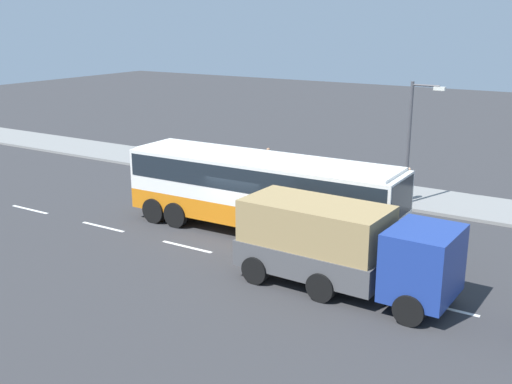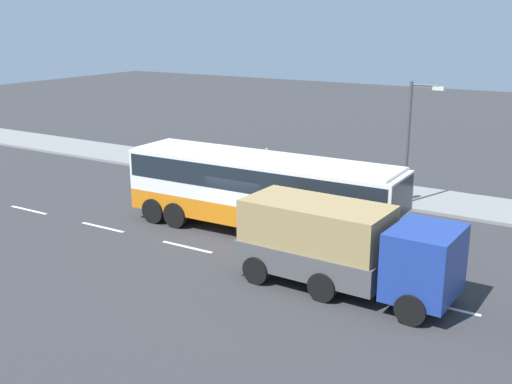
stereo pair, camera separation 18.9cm
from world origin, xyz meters
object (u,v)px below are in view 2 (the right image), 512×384
object	(u,v)px
coach_bus	(261,186)
street_lamp	(412,134)
pedestrian_at_crossing	(267,159)
cargo_truck	(344,245)
pedestrian_near_curb	(407,181)

from	to	relation	value
coach_bus	street_lamp	bearing A→B (deg)	58.83
pedestrian_at_crossing	street_lamp	distance (m)	9.10
cargo_truck	pedestrian_near_curb	bearing A→B (deg)	99.43
pedestrian_near_curb	pedestrian_at_crossing	distance (m)	8.37
coach_bus	cargo_truck	xyz separation A→B (m)	(5.19, -3.38, -0.48)
coach_bus	pedestrian_at_crossing	xyz separation A→B (m)	(-4.64, 8.29, -1.02)
street_lamp	pedestrian_at_crossing	bearing A→B (deg)	170.49
coach_bus	street_lamp	xyz separation A→B (m)	(3.99, 6.84, 1.46)
pedestrian_near_curb	street_lamp	world-z (taller)	street_lamp
pedestrian_near_curb	street_lamp	size ratio (longest dim) A/B	0.28
cargo_truck	street_lamp	bearing A→B (deg)	98.28
pedestrian_at_crossing	street_lamp	size ratio (longest dim) A/B	0.27
pedestrian_at_crossing	coach_bus	bearing A→B (deg)	-71.57
cargo_truck	pedestrian_near_curb	size ratio (longest dim) A/B	4.48
street_lamp	cargo_truck	bearing A→B (deg)	-83.34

